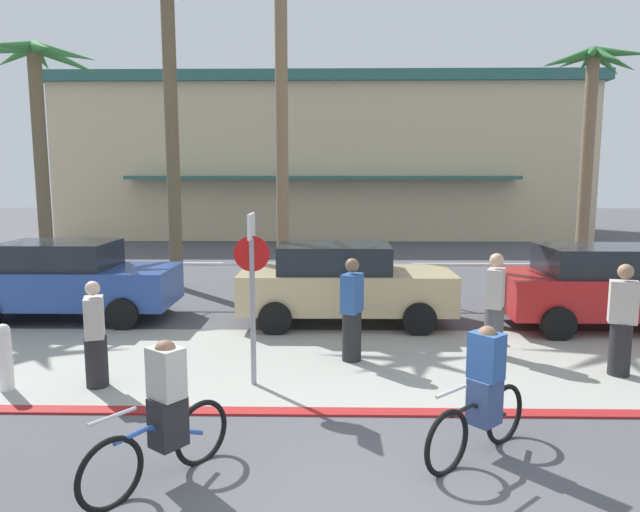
{
  "coord_description": "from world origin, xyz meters",
  "views": [
    {
      "loc": [
        -0.36,
        -4.97,
        3.1
      ],
      "look_at": [
        -0.56,
        6.0,
        1.55
      ],
      "focal_mm": 32.14,
      "sensor_mm": 36.0,
      "label": 1
    }
  ],
  "objects_px": {
    "pedestrian_0": "(95,339)",
    "bollard_3": "(5,357)",
    "palm_tree_4": "(280,28)",
    "palm_tree_3": "(169,46)",
    "pedestrian_3": "(622,324)",
    "palm_tree_2": "(39,102)",
    "pedestrian_2": "(495,309)",
    "car_red_3": "(609,286)",
    "cyclist_black_1": "(482,395)",
    "car_blue_1": "(69,279)",
    "car_tan_2": "(343,283)",
    "palm_tree_5": "(590,102)",
    "stop_sign_bike_lane": "(252,274)",
    "pedestrian_1": "(352,314)",
    "cyclist_blue_0": "(164,415)"
  },
  "relations": [
    {
      "from": "palm_tree_3",
      "to": "pedestrian_0",
      "type": "bearing_deg",
      "value": -83.73
    },
    {
      "from": "pedestrian_0",
      "to": "bollard_3",
      "type": "bearing_deg",
      "value": -172.23
    },
    {
      "from": "car_blue_1",
      "to": "pedestrian_1",
      "type": "relative_size",
      "value": 2.51
    },
    {
      "from": "palm_tree_4",
      "to": "cyclist_black_1",
      "type": "bearing_deg",
      "value": -73.82
    },
    {
      "from": "palm_tree_2",
      "to": "car_blue_1",
      "type": "distance_m",
      "value": 5.95
    },
    {
      "from": "pedestrian_1",
      "to": "pedestrian_3",
      "type": "bearing_deg",
      "value": -8.66
    },
    {
      "from": "palm_tree_4",
      "to": "pedestrian_1",
      "type": "xyz_separation_m",
      "value": [
        1.78,
        -7.5,
        -6.38
      ]
    },
    {
      "from": "car_tan_2",
      "to": "palm_tree_5",
      "type": "bearing_deg",
      "value": 37.05
    },
    {
      "from": "palm_tree_4",
      "to": "car_tan_2",
      "type": "xyz_separation_m",
      "value": [
        1.69,
        -5.01,
        -6.33
      ]
    },
    {
      "from": "palm_tree_4",
      "to": "palm_tree_2",
      "type": "bearing_deg",
      "value": -170.24
    },
    {
      "from": "car_blue_1",
      "to": "cyclist_blue_0",
      "type": "distance_m",
      "value": 7.71
    },
    {
      "from": "stop_sign_bike_lane",
      "to": "palm_tree_3",
      "type": "xyz_separation_m",
      "value": [
        -3.12,
        7.43,
        4.79
      ]
    },
    {
      "from": "bollard_3",
      "to": "palm_tree_2",
      "type": "distance_m",
      "value": 9.59
    },
    {
      "from": "cyclist_black_1",
      "to": "cyclist_blue_0",
      "type": "bearing_deg",
      "value": -169.77
    },
    {
      "from": "cyclist_black_1",
      "to": "pedestrian_1",
      "type": "distance_m",
      "value": 3.47
    },
    {
      "from": "palm_tree_4",
      "to": "pedestrian_0",
      "type": "relative_size",
      "value": 6.17
    },
    {
      "from": "palm_tree_2",
      "to": "cyclist_black_1",
      "type": "height_order",
      "value": "palm_tree_2"
    },
    {
      "from": "palm_tree_2",
      "to": "palm_tree_5",
      "type": "bearing_deg",
      "value": 6.01
    },
    {
      "from": "palm_tree_3",
      "to": "car_red_3",
      "type": "xyz_separation_m",
      "value": [
        9.91,
        -4.1,
        -5.59
      ]
    },
    {
      "from": "cyclist_blue_0",
      "to": "pedestrian_1",
      "type": "relative_size",
      "value": 0.86
    },
    {
      "from": "palm_tree_2",
      "to": "cyclist_blue_0",
      "type": "distance_m",
      "value": 12.7
    },
    {
      "from": "palm_tree_4",
      "to": "pedestrian_0",
      "type": "bearing_deg",
      "value": -102.91
    },
    {
      "from": "palm_tree_4",
      "to": "pedestrian_3",
      "type": "xyz_separation_m",
      "value": [
        5.92,
        -8.13,
        -6.38
      ]
    },
    {
      "from": "cyclist_black_1",
      "to": "pedestrian_0",
      "type": "height_order",
      "value": "pedestrian_0"
    },
    {
      "from": "cyclist_black_1",
      "to": "car_blue_1",
      "type": "bearing_deg",
      "value": 140.76
    },
    {
      "from": "cyclist_blue_0",
      "to": "pedestrian_2",
      "type": "bearing_deg",
      "value": 42.61
    },
    {
      "from": "palm_tree_5",
      "to": "pedestrian_3",
      "type": "xyz_separation_m",
      "value": [
        -3.09,
        -8.64,
        -4.41
      ]
    },
    {
      "from": "pedestrian_3",
      "to": "palm_tree_5",
      "type": "bearing_deg",
      "value": 70.32
    },
    {
      "from": "stop_sign_bike_lane",
      "to": "pedestrian_1",
      "type": "distance_m",
      "value": 2.07
    },
    {
      "from": "palm_tree_2",
      "to": "cyclist_black_1",
      "type": "relative_size",
      "value": 4.43
    },
    {
      "from": "palm_tree_2",
      "to": "palm_tree_5",
      "type": "distance_m",
      "value": 15.55
    },
    {
      "from": "bollard_3",
      "to": "car_blue_1",
      "type": "distance_m",
      "value": 4.35
    },
    {
      "from": "cyclist_blue_0",
      "to": "pedestrian_0",
      "type": "xyz_separation_m",
      "value": [
        -1.74,
        2.55,
        0.04
      ]
    },
    {
      "from": "car_red_3",
      "to": "pedestrian_3",
      "type": "relative_size",
      "value": 2.49
    },
    {
      "from": "pedestrian_3",
      "to": "car_red_3",
      "type": "bearing_deg",
      "value": 67.81
    },
    {
      "from": "stop_sign_bike_lane",
      "to": "pedestrian_2",
      "type": "xyz_separation_m",
      "value": [
        3.95,
        1.45,
        -0.84
      ]
    },
    {
      "from": "palm_tree_3",
      "to": "car_tan_2",
      "type": "height_order",
      "value": "palm_tree_3"
    },
    {
      "from": "palm_tree_4",
      "to": "cyclist_black_1",
      "type": "relative_size",
      "value": 6.56
    },
    {
      "from": "palm_tree_5",
      "to": "pedestrian_2",
      "type": "xyz_separation_m",
      "value": [
        -4.78,
        -7.7,
        -4.39
      ]
    },
    {
      "from": "palm_tree_5",
      "to": "cyclist_black_1",
      "type": "height_order",
      "value": "palm_tree_5"
    },
    {
      "from": "cyclist_black_1",
      "to": "car_red_3",
      "type": "bearing_deg",
      "value": 53.75
    },
    {
      "from": "pedestrian_2",
      "to": "car_red_3",
      "type": "bearing_deg",
      "value": 33.51
    },
    {
      "from": "stop_sign_bike_lane",
      "to": "car_tan_2",
      "type": "distance_m",
      "value": 3.97
    },
    {
      "from": "pedestrian_1",
      "to": "stop_sign_bike_lane",
      "type": "bearing_deg",
      "value": -142.9
    },
    {
      "from": "palm_tree_5",
      "to": "pedestrian_0",
      "type": "relative_size",
      "value": 4.26
    },
    {
      "from": "palm_tree_3",
      "to": "pedestrian_3",
      "type": "height_order",
      "value": "palm_tree_3"
    },
    {
      "from": "palm_tree_3",
      "to": "cyclist_black_1",
      "type": "height_order",
      "value": "palm_tree_3"
    },
    {
      "from": "car_blue_1",
      "to": "car_red_3",
      "type": "distance_m",
      "value": 11.32
    },
    {
      "from": "car_tan_2",
      "to": "pedestrian_0",
      "type": "xyz_separation_m",
      "value": [
        -3.7,
        -3.75,
        -0.14
      ]
    },
    {
      "from": "palm_tree_2",
      "to": "palm_tree_4",
      "type": "distance_m",
      "value": 6.89
    }
  ]
}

